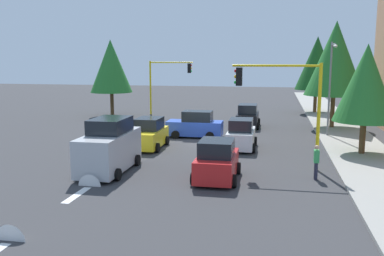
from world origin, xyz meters
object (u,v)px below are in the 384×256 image
(tree_roadside_far, at_px, (317,63))
(tree_roadside_mid, at_px, (335,58))
(car_red, at_px, (217,162))
(delivery_van_silver, at_px, (109,147))
(car_blue, at_px, (195,125))
(tree_opposite_side, at_px, (111,66))
(car_black, at_px, (248,117))
(street_lamp_curbside, at_px, (331,79))
(tree_roadside_near, at_px, (366,83))
(pedestrian_crossing, at_px, (316,161))
(traffic_signal_far_right, at_px, (167,77))
(car_yellow, at_px, (149,134))
(car_white, at_px, (241,135))
(traffic_signal_near_left, at_px, (284,94))

(tree_roadside_far, xyz_separation_m, tree_roadside_mid, (10.00, 0.50, 0.49))
(car_red, bearing_deg, tree_roadside_mid, 156.17)
(delivery_van_silver, distance_m, car_blue, 10.68)
(tree_opposite_side, relative_size, car_black, 1.93)
(delivery_van_silver, bearing_deg, tree_roadside_mid, 141.38)
(street_lamp_curbside, relative_size, tree_roadside_near, 1.05)
(pedestrian_crossing, bearing_deg, traffic_signal_far_right, -149.26)
(delivery_van_silver, bearing_deg, pedestrian_crossing, 92.87)
(car_yellow, bearing_deg, delivery_van_silver, -2.71)
(tree_roadside_near, distance_m, car_red, 10.98)
(delivery_van_silver, xyz_separation_m, car_red, (0.43, 5.65, -0.39))
(tree_roadside_far, bearing_deg, car_black, -31.58)
(tree_roadside_mid, distance_m, car_red, 18.99)
(tree_opposite_side, bearing_deg, car_black, 72.21)
(car_blue, distance_m, car_black, 6.53)
(tree_roadside_near, xyz_separation_m, tree_roadside_mid, (-10.00, -0.50, 1.44))
(tree_roadside_mid, xyz_separation_m, car_white, (9.42, -6.82, -4.91))
(street_lamp_curbside, distance_m, tree_roadside_far, 14.43)
(car_white, bearing_deg, tree_roadside_far, 161.96)
(street_lamp_curbside, xyz_separation_m, tree_roadside_far, (-14.39, 0.30, 0.97))
(car_white, height_order, car_yellow, same)
(traffic_signal_far_right, distance_m, tree_opposite_side, 5.79)
(car_blue, bearing_deg, tree_roadside_mid, 119.79)
(car_blue, xyz_separation_m, car_white, (3.42, 3.66, -0.00))
(car_red, bearing_deg, traffic_signal_far_right, -160.05)
(tree_opposite_side, distance_m, car_red, 25.17)
(tree_roadside_near, height_order, delivery_van_silver, tree_roadside_near)
(tree_opposite_side, height_order, pedestrian_crossing, tree_opposite_side)
(traffic_signal_near_left, distance_m, traffic_signal_far_right, 23.00)
(car_blue, bearing_deg, car_red, 15.90)
(car_black, xyz_separation_m, car_red, (16.27, -0.45, -0.00))
(tree_opposite_side, xyz_separation_m, car_blue, (10.00, 10.52, -4.15))
(traffic_signal_far_right, bearing_deg, car_blue, 23.42)
(car_black, bearing_deg, tree_opposite_side, -107.79)
(street_lamp_curbside, height_order, car_yellow, street_lamp_curbside)
(traffic_signal_far_right, bearing_deg, car_white, 29.86)
(tree_roadside_far, relative_size, tree_roadside_near, 1.21)
(tree_roadside_near, relative_size, tree_opposite_side, 0.87)
(traffic_signal_near_left, distance_m, tree_opposite_side, 24.57)
(delivery_van_silver, xyz_separation_m, car_blue, (-10.35, 2.58, -0.39))
(tree_roadside_mid, xyz_separation_m, car_yellow, (10.33, -12.78, -4.91))
(tree_roadside_far, distance_m, car_blue, 19.37)
(traffic_signal_far_right, relative_size, tree_roadside_far, 0.69)
(tree_roadside_near, relative_size, tree_roadside_mid, 0.76)
(tree_roadside_mid, height_order, car_blue, tree_roadside_mid)
(tree_roadside_near, distance_m, delivery_van_silver, 15.29)
(traffic_signal_near_left, distance_m, tree_roadside_far, 24.34)
(car_red, bearing_deg, traffic_signal_near_left, 131.93)
(tree_opposite_side, bearing_deg, traffic_signal_near_left, 42.83)
(traffic_signal_far_right, distance_m, car_blue, 13.43)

